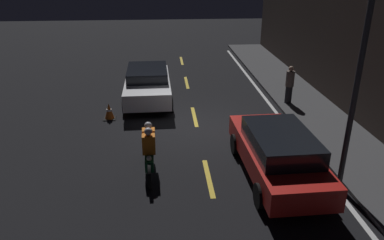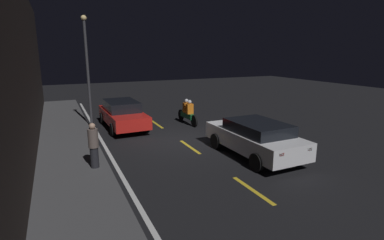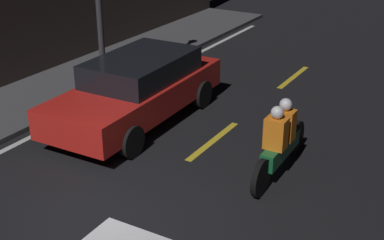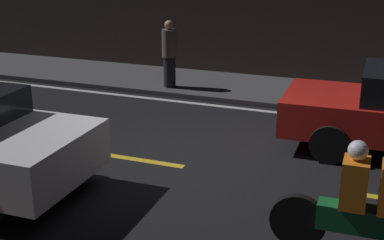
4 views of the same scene
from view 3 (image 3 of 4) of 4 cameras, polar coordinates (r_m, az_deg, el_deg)
name	(u,v)px [view 3 (image 3 of 4)]	position (r m, az deg, el deg)	size (l,w,h in m)	color
ground_plane	(102,229)	(8.32, -9.58, -11.39)	(56.00, 56.00, 0.00)	black
lane_dash_d	(213,141)	(10.81, 2.27, -2.22)	(2.00, 0.14, 0.01)	gold
lane_dash_e	(293,77)	(14.63, 10.77, 4.53)	(2.00, 0.14, 0.01)	gold
taxi_red	(138,88)	(11.49, -5.78, 3.44)	(4.60, 1.96, 1.43)	red
motorcycle	(280,141)	(9.43, 9.36, -2.26)	(2.42, 0.37, 1.40)	black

